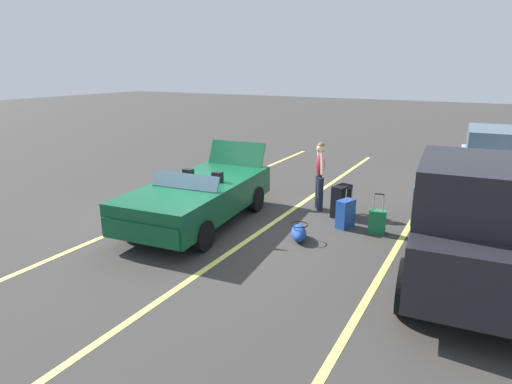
{
  "coord_description": "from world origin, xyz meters",
  "views": [
    {
      "loc": [
        7.28,
        5.45,
        3.35
      ],
      "look_at": [
        -0.52,
        1.15,
        0.75
      ],
      "focal_mm": 30.11,
      "sensor_mm": 36.0,
      "label": 1
    }
  ],
  "objects_px": {
    "duffel_bag": "(299,233)",
    "traveler_person": "(320,172)",
    "suitcase_small_carryon": "(377,222)",
    "suitcase_medium_bright": "(345,214)",
    "suitcase_large_black": "(341,201)",
    "parked_pickup_truck_near": "(483,220)",
    "convertible_car": "(194,200)",
    "parked_sedan_far": "(498,165)"
  },
  "relations": [
    {
      "from": "suitcase_small_carryon",
      "to": "parked_pickup_truck_near",
      "type": "distance_m",
      "value": 2.55
    },
    {
      "from": "duffel_bag",
      "to": "traveler_person",
      "type": "xyz_separation_m",
      "value": [
        -2.02,
        -0.35,
        0.77
      ]
    },
    {
      "from": "suitcase_medium_bright",
      "to": "suitcase_small_carryon",
      "type": "distance_m",
      "value": 0.69
    },
    {
      "from": "convertible_car",
      "to": "traveler_person",
      "type": "height_order",
      "value": "traveler_person"
    },
    {
      "from": "traveler_person",
      "to": "parked_pickup_truck_near",
      "type": "relative_size",
      "value": 0.32
    },
    {
      "from": "suitcase_medium_bright",
      "to": "traveler_person",
      "type": "bearing_deg",
      "value": -25.43
    },
    {
      "from": "convertible_car",
      "to": "duffel_bag",
      "type": "distance_m",
      "value": 2.38
    },
    {
      "from": "suitcase_large_black",
      "to": "traveler_person",
      "type": "height_order",
      "value": "traveler_person"
    },
    {
      "from": "suitcase_large_black",
      "to": "duffel_bag",
      "type": "xyz_separation_m",
      "value": [
        1.78,
        -0.28,
        -0.21
      ]
    },
    {
      "from": "duffel_bag",
      "to": "parked_sedan_far",
      "type": "height_order",
      "value": "parked_sedan_far"
    },
    {
      "from": "traveler_person",
      "to": "parked_pickup_truck_near",
      "type": "bearing_deg",
      "value": 112.19
    },
    {
      "from": "suitcase_small_carryon",
      "to": "traveler_person",
      "type": "distance_m",
      "value": 1.98
    },
    {
      "from": "traveler_person",
      "to": "parked_sedan_far",
      "type": "relative_size",
      "value": 0.36
    },
    {
      "from": "suitcase_large_black",
      "to": "parked_sedan_far",
      "type": "relative_size",
      "value": 0.16
    },
    {
      "from": "duffel_bag",
      "to": "suitcase_small_carryon",
      "type": "bearing_deg",
      "value": 131.11
    },
    {
      "from": "suitcase_medium_bright",
      "to": "parked_sedan_far",
      "type": "xyz_separation_m",
      "value": [
        -4.09,
        2.8,
        0.58
      ]
    },
    {
      "from": "parked_pickup_truck_near",
      "to": "suitcase_large_black",
      "type": "bearing_deg",
      "value": -131.26
    },
    {
      "from": "suitcase_medium_bright",
      "to": "parked_pickup_truck_near",
      "type": "bearing_deg",
      "value": 167.87
    },
    {
      "from": "convertible_car",
      "to": "duffel_bag",
      "type": "height_order",
      "value": "convertible_car"
    },
    {
      "from": "suitcase_small_carryon",
      "to": "duffel_bag",
      "type": "relative_size",
      "value": 1.26
    },
    {
      "from": "duffel_bag",
      "to": "parked_pickup_truck_near",
      "type": "relative_size",
      "value": 0.14
    },
    {
      "from": "convertible_car",
      "to": "suitcase_small_carryon",
      "type": "distance_m",
      "value": 3.9
    },
    {
      "from": "parked_pickup_truck_near",
      "to": "parked_sedan_far",
      "type": "distance_m",
      "value": 5.59
    },
    {
      "from": "suitcase_large_black",
      "to": "parked_pickup_truck_near",
      "type": "bearing_deg",
      "value": 156.98
    },
    {
      "from": "convertible_car",
      "to": "suitcase_large_black",
      "type": "distance_m",
      "value": 3.37
    },
    {
      "from": "suitcase_medium_bright",
      "to": "traveler_person",
      "type": "relative_size",
      "value": 0.55
    },
    {
      "from": "suitcase_medium_bright",
      "to": "suitcase_small_carryon",
      "type": "height_order",
      "value": "suitcase_medium_bright"
    },
    {
      "from": "suitcase_large_black",
      "to": "traveler_person",
      "type": "distance_m",
      "value": 0.88
    },
    {
      "from": "convertible_car",
      "to": "parked_sedan_far",
      "type": "bearing_deg",
      "value": 128.62
    },
    {
      "from": "suitcase_medium_bright",
      "to": "suitcase_large_black",
      "type": "bearing_deg",
      "value": -46.41
    },
    {
      "from": "convertible_car",
      "to": "duffel_bag",
      "type": "bearing_deg",
      "value": 93.04
    },
    {
      "from": "convertible_car",
      "to": "suitcase_medium_bright",
      "type": "bearing_deg",
      "value": 111.46
    },
    {
      "from": "traveler_person",
      "to": "parked_pickup_truck_near",
      "type": "distance_m",
      "value": 4.26
    },
    {
      "from": "suitcase_small_carryon",
      "to": "suitcase_large_black",
      "type": "bearing_deg",
      "value": 47.61
    },
    {
      "from": "suitcase_medium_bright",
      "to": "parked_sedan_far",
      "type": "relative_size",
      "value": 0.2
    },
    {
      "from": "parked_pickup_truck_near",
      "to": "suitcase_small_carryon",
      "type": "bearing_deg",
      "value": -132.66
    },
    {
      "from": "suitcase_medium_bright",
      "to": "suitcase_small_carryon",
      "type": "bearing_deg",
      "value": -163.65
    },
    {
      "from": "suitcase_large_black",
      "to": "duffel_bag",
      "type": "distance_m",
      "value": 1.82
    },
    {
      "from": "traveler_person",
      "to": "parked_pickup_truck_near",
      "type": "height_order",
      "value": "parked_pickup_truck_near"
    },
    {
      "from": "convertible_car",
      "to": "parked_sedan_far",
      "type": "height_order",
      "value": "parked_sedan_far"
    },
    {
      "from": "duffel_bag",
      "to": "parked_pickup_truck_near",
      "type": "height_order",
      "value": "parked_pickup_truck_near"
    },
    {
      "from": "convertible_car",
      "to": "suitcase_large_black",
      "type": "height_order",
      "value": "convertible_car"
    }
  ]
}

